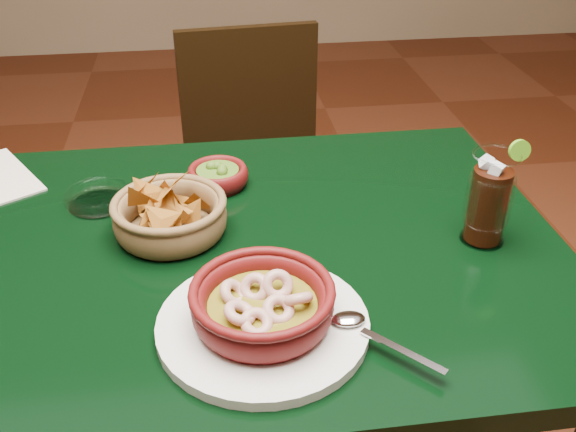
{
  "coord_description": "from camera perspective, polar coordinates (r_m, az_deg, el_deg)",
  "views": [
    {
      "loc": [
        0.02,
        -0.88,
        1.35
      ],
      "look_at": [
        0.14,
        -0.02,
        0.81
      ],
      "focal_mm": 40.0,
      "sensor_mm": 36.0,
      "label": 1
    }
  ],
  "objects": [
    {
      "name": "chip_basket",
      "position": [
        1.09,
        -10.47,
        0.05
      ],
      "size": [
        0.22,
        0.22,
        0.14
      ],
      "color": "brown",
      "rests_on": "dining_table"
    },
    {
      "name": "dining_chair",
      "position": [
        1.81,
        -2.6,
        3.35
      ],
      "size": [
        0.45,
        0.45,
        0.88
      ],
      "color": "black",
      "rests_on": "ground"
    },
    {
      "name": "shrimp_plate",
      "position": [
        0.88,
        -2.23,
        -8.32
      ],
      "size": [
        0.36,
        0.29,
        0.09
      ],
      "color": "silver",
      "rests_on": "dining_table"
    },
    {
      "name": "dining_table",
      "position": [
        1.12,
        -7.27,
        -6.86
      ],
      "size": [
        1.2,
        0.8,
        0.75
      ],
      "color": "black",
      "rests_on": "ground"
    },
    {
      "name": "cola_drink",
      "position": [
        1.08,
        17.43,
        1.42
      ],
      "size": [
        0.16,
        0.16,
        0.18
      ],
      "color": "white",
      "rests_on": "dining_table"
    },
    {
      "name": "guacamole_ramekin",
      "position": [
        1.23,
        -6.25,
        3.64
      ],
      "size": [
        0.13,
        0.13,
        0.05
      ],
      "color": "#4E0C0C",
      "rests_on": "dining_table"
    },
    {
      "name": "glass_ashtray",
      "position": [
        1.21,
        -16.49,
        1.6
      ],
      "size": [
        0.13,
        0.13,
        0.03
      ],
      "color": "white",
      "rests_on": "dining_table"
    }
  ]
}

